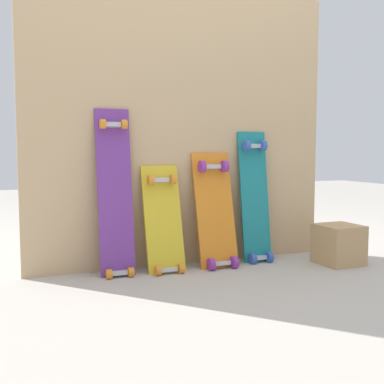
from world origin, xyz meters
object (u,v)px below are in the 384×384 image
(skateboard_yellow, at_px, (164,225))
(wooden_crate, at_px, (339,244))
(skateboard_orange, at_px, (216,215))
(skateboard_teal, at_px, (255,202))
(skateboard_purple, at_px, (115,198))

(skateboard_yellow, relative_size, wooden_crate, 2.82)
(skateboard_orange, bearing_deg, skateboard_teal, 6.44)
(skateboard_yellow, bearing_deg, skateboard_teal, 2.69)
(skateboard_orange, bearing_deg, skateboard_yellow, 179.40)
(skateboard_orange, xyz_separation_m, wooden_crate, (0.70, -0.23, -0.18))
(skateboard_orange, height_order, skateboard_teal, skateboard_teal)
(skateboard_orange, relative_size, skateboard_teal, 0.85)
(skateboard_yellow, height_order, wooden_crate, skateboard_yellow)
(skateboard_orange, distance_m, wooden_crate, 0.76)
(skateboard_yellow, relative_size, skateboard_orange, 0.91)
(skateboard_teal, height_order, wooden_crate, skateboard_teal)
(skateboard_teal, bearing_deg, skateboard_yellow, -177.31)
(skateboard_purple, bearing_deg, skateboard_orange, -2.54)
(skateboard_purple, height_order, wooden_crate, skateboard_purple)
(skateboard_purple, relative_size, skateboard_orange, 1.34)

